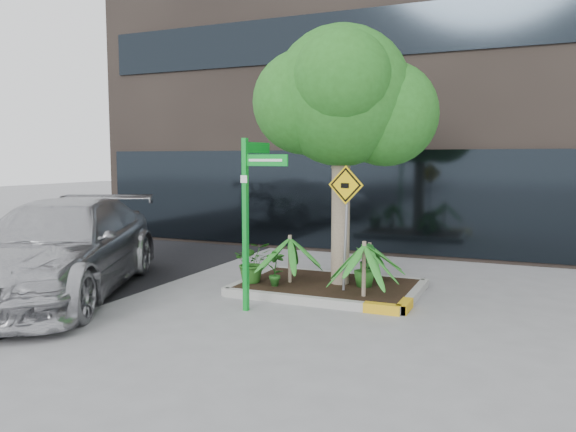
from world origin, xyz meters
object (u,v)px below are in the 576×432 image
at_px(tree, 342,96).
at_px(street_sign_post, 250,205).
at_px(cattle_sign, 346,206).
at_px(parked_car, 60,248).

bearing_deg(tree, street_sign_post, -116.28).
xyz_separation_m(tree, street_sign_post, (-0.93, -1.88, -1.87)).
relative_size(tree, cattle_sign, 2.23).
height_order(street_sign_post, cattle_sign, street_sign_post).
bearing_deg(cattle_sign, parked_car, -148.90).
distance_m(tree, cattle_sign, 2.04).
distance_m(parked_car, street_sign_post, 3.79).
relative_size(tree, street_sign_post, 1.76).
xyz_separation_m(tree, cattle_sign, (0.25, -0.51, -1.96)).
bearing_deg(tree, parked_car, -153.30).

